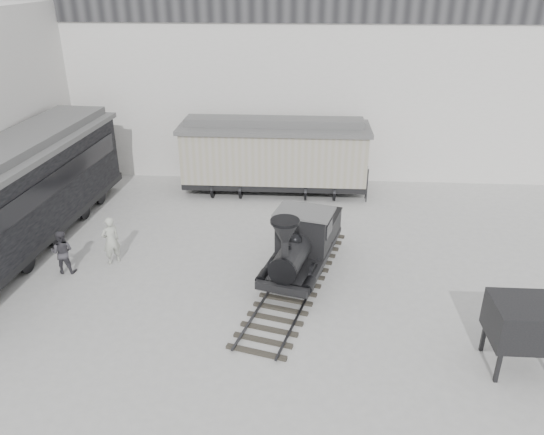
# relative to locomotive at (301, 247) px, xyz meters

# --- Properties ---
(ground) EXTENTS (90.00, 90.00, 0.00)m
(ground) POSITION_rel_locomotive_xyz_m (-1.39, -3.85, -1.14)
(ground) COLOR #9E9E9B
(north_wall) EXTENTS (34.00, 2.51, 11.00)m
(north_wall) POSITION_rel_locomotive_xyz_m (-1.39, 11.13, 4.42)
(north_wall) COLOR silver
(north_wall) RESTS_ON ground
(locomotive) EXTENTS (4.05, 8.90, 3.07)m
(locomotive) POSITION_rel_locomotive_xyz_m (0.00, 0.00, 0.00)
(locomotive) COLOR black
(locomotive) RESTS_ON ground
(boxcar) EXTENTS (9.33, 2.95, 3.82)m
(boxcar) POSITION_rel_locomotive_xyz_m (-1.52, 8.11, 0.87)
(boxcar) COLOR black
(boxcar) RESTS_ON ground
(passenger_coach) EXTENTS (4.09, 15.18, 4.02)m
(passenger_coach) POSITION_rel_locomotive_xyz_m (-11.29, 1.15, 1.08)
(passenger_coach) COLOR black
(passenger_coach) RESTS_ON ground
(visitor_a) EXTENTS (0.82, 0.82, 1.93)m
(visitor_a) POSITION_rel_locomotive_xyz_m (-7.26, 0.37, -0.17)
(visitor_a) COLOR #B8BCAE
(visitor_a) RESTS_ON ground
(visitor_b) EXTENTS (0.87, 0.69, 1.70)m
(visitor_b) POSITION_rel_locomotive_xyz_m (-8.83, -0.44, -0.28)
(visitor_b) COLOR #3E3C43
(visitor_b) RESTS_ON ground
(coal_hopper) EXTENTS (1.96, 1.61, 2.13)m
(coal_hopper) POSITION_rel_locomotive_xyz_m (6.26, -4.68, 0.26)
(coal_hopper) COLOR black
(coal_hopper) RESTS_ON ground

